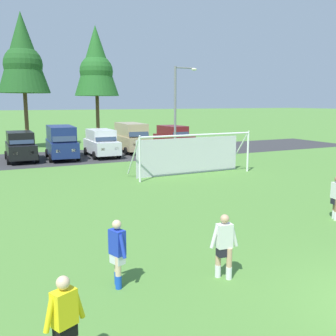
# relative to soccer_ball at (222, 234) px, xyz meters

# --- Properties ---
(ground_plane) EXTENTS (400.00, 400.00, 0.00)m
(ground_plane) POSITION_rel_soccer_ball_xyz_m (0.92, 9.61, -0.11)
(ground_plane) COLOR #518438
(parking_lot_strip) EXTENTS (52.00, 8.40, 0.01)m
(parking_lot_strip) POSITION_rel_soccer_ball_xyz_m (0.92, 20.76, -0.11)
(parking_lot_strip) COLOR #333335
(parking_lot_strip) RESTS_ON ground
(soccer_ball) EXTENTS (0.22, 0.22, 0.22)m
(soccer_ball) POSITION_rel_soccer_ball_xyz_m (0.00, 0.00, 0.00)
(soccer_ball) COLOR white
(soccer_ball) RESTS_ON ground
(soccer_goal) EXTENTS (7.45, 2.05, 2.57)m
(soccer_goal) POSITION_rel_soccer_ball_xyz_m (4.55, 10.15, 1.18)
(soccer_goal) COLOR white
(soccer_goal) RESTS_ON ground
(referee) EXTENTS (0.73, 0.38, 1.64)m
(referee) POSITION_rel_soccer_ball_xyz_m (-5.78, -4.13, 0.71)
(referee) COLOR beige
(referee) RESTS_ON ground
(player_midfield_center) EXTENTS (0.73, 0.37, 1.64)m
(player_midfield_center) POSITION_rel_soccer_ball_xyz_m (-1.59, -2.45, 0.71)
(player_midfield_center) COLOR tan
(player_midfield_center) RESTS_ON ground
(player_defender_far) EXTENTS (0.35, 0.74, 1.64)m
(player_defender_far) POSITION_rel_soccer_ball_xyz_m (-4.09, -1.72, 0.71)
(player_defender_far) COLOR beige
(player_defender_far) RESTS_ON ground
(player_winger_left) EXTENTS (0.29, 0.72, 1.64)m
(player_winger_left) POSITION_rel_soccer_ball_xyz_m (4.90, -0.20, 0.71)
(player_winger_left) COLOR #936B4C
(player_winger_left) RESTS_ON ground
(parked_car_slot_far_left) EXTENTS (2.18, 4.62, 2.16)m
(parked_car_slot_far_left) POSITION_rel_soccer_ball_xyz_m (-4.18, 20.28, 1.00)
(parked_car_slot_far_left) COLOR black
(parked_car_slot_far_left) RESTS_ON ground
(parked_car_slot_left) EXTENTS (2.44, 4.92, 2.52)m
(parked_car_slot_left) POSITION_rel_soccer_ball_xyz_m (-1.25, 20.00, 1.23)
(parked_car_slot_left) COLOR navy
(parked_car_slot_left) RESTS_ON ground
(parked_car_slot_center_left) EXTENTS (2.21, 4.64, 2.16)m
(parked_car_slot_center_left) POSITION_rel_soccer_ball_xyz_m (1.86, 19.96, 1.00)
(parked_car_slot_center_left) COLOR silver
(parked_car_slot_center_left) RESTS_ON ground
(parked_car_slot_center) EXTENTS (2.36, 4.88, 2.52)m
(parked_car_slot_center) POSITION_rel_soccer_ball_xyz_m (5.01, 21.50, 1.23)
(parked_car_slot_center) COLOR tan
(parked_car_slot_center) RESTS_ON ground
(parked_car_slot_center_right) EXTENTS (2.34, 4.70, 2.16)m
(parked_car_slot_center_right) POSITION_rel_soccer_ball_xyz_m (9.26, 21.88, 1.00)
(parked_car_slot_center_right) COLOR maroon
(parked_car_slot_center_right) RESTS_ON ground
(tree_left_edge) EXTENTS (4.63, 4.63, 12.36)m
(tree_left_edge) POSITION_rel_soccer_ball_xyz_m (-2.80, 28.48, 8.39)
(tree_left_edge) COLOR brown
(tree_left_edge) RESTS_ON ground
(tree_mid_left) EXTENTS (4.45, 4.45, 11.85)m
(tree_mid_left) POSITION_rel_soccer_ball_xyz_m (4.20, 29.13, 8.04)
(tree_mid_left) COLOR brown
(tree_mid_left) RESTS_ON ground
(street_lamp) EXTENTS (2.00, 0.32, 6.96)m
(street_lamp) POSITION_rel_soccer_ball_xyz_m (6.82, 16.36, 3.51)
(street_lamp) COLOR slate
(street_lamp) RESTS_ON ground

